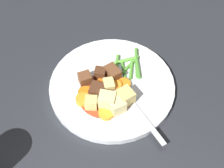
# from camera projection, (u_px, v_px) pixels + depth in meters

# --- Properties ---
(ground_plane) EXTENTS (3.00, 3.00, 0.00)m
(ground_plane) POSITION_uv_depth(u_px,v_px,m) (112.00, 88.00, 0.69)
(ground_plane) COLOR #26282D
(dinner_plate) EXTENTS (0.27, 0.27, 0.02)m
(dinner_plate) POSITION_uv_depth(u_px,v_px,m) (112.00, 86.00, 0.68)
(dinner_plate) COLOR white
(dinner_plate) RESTS_ON ground_plane
(stew_sauce) EXTENTS (0.11, 0.11, 0.00)m
(stew_sauce) POSITION_uv_depth(u_px,v_px,m) (103.00, 94.00, 0.66)
(stew_sauce) COLOR #93381E
(stew_sauce) RESTS_ON dinner_plate
(carrot_slice_0) EXTENTS (0.03, 0.03, 0.01)m
(carrot_slice_0) POSITION_uv_depth(u_px,v_px,m) (103.00, 84.00, 0.67)
(carrot_slice_0) COLOR orange
(carrot_slice_0) RESTS_ON dinner_plate
(carrot_slice_1) EXTENTS (0.03, 0.03, 0.01)m
(carrot_slice_1) POSITION_uv_depth(u_px,v_px,m) (106.00, 93.00, 0.65)
(carrot_slice_1) COLOR orange
(carrot_slice_1) RESTS_ON dinner_plate
(carrot_slice_2) EXTENTS (0.04, 0.04, 0.01)m
(carrot_slice_2) POSITION_uv_depth(u_px,v_px,m) (83.00, 100.00, 0.64)
(carrot_slice_2) COLOR orange
(carrot_slice_2) RESTS_ON dinner_plate
(carrot_slice_3) EXTENTS (0.04, 0.04, 0.01)m
(carrot_slice_3) POSITION_uv_depth(u_px,v_px,m) (106.00, 113.00, 0.63)
(carrot_slice_3) COLOR orange
(carrot_slice_3) RESTS_ON dinner_plate
(carrot_slice_4) EXTENTS (0.03, 0.03, 0.01)m
(carrot_slice_4) POSITION_uv_depth(u_px,v_px,m) (123.00, 84.00, 0.67)
(carrot_slice_4) COLOR orange
(carrot_slice_4) RESTS_ON dinner_plate
(carrot_slice_5) EXTENTS (0.03, 0.03, 0.01)m
(carrot_slice_5) POSITION_uv_depth(u_px,v_px,m) (116.00, 86.00, 0.67)
(carrot_slice_5) COLOR orange
(carrot_slice_5) RESTS_ON dinner_plate
(carrot_slice_6) EXTENTS (0.04, 0.04, 0.01)m
(carrot_slice_6) POSITION_uv_depth(u_px,v_px,m) (85.00, 94.00, 0.65)
(carrot_slice_6) COLOR orange
(carrot_slice_6) RESTS_ON dinner_plate
(potato_chunk_0) EXTENTS (0.03, 0.03, 0.03)m
(potato_chunk_0) POSITION_uv_depth(u_px,v_px,m) (91.00, 103.00, 0.63)
(potato_chunk_0) COLOR #DBBC6B
(potato_chunk_0) RESTS_ON dinner_plate
(potato_chunk_1) EXTENTS (0.04, 0.04, 0.03)m
(potato_chunk_1) POSITION_uv_depth(u_px,v_px,m) (107.00, 101.00, 0.63)
(potato_chunk_1) COLOR #EAD68C
(potato_chunk_1) RESTS_ON dinner_plate
(potato_chunk_2) EXTENTS (0.03, 0.03, 0.03)m
(potato_chunk_2) POSITION_uv_depth(u_px,v_px,m) (109.00, 85.00, 0.66)
(potato_chunk_2) COLOR #E5CC7A
(potato_chunk_2) RESTS_ON dinner_plate
(potato_chunk_3) EXTENTS (0.04, 0.04, 0.03)m
(potato_chunk_3) POSITION_uv_depth(u_px,v_px,m) (117.00, 105.00, 0.63)
(potato_chunk_3) COLOR #EAD68C
(potato_chunk_3) RESTS_ON dinner_plate
(potato_chunk_4) EXTENTS (0.04, 0.04, 0.03)m
(potato_chunk_4) POSITION_uv_depth(u_px,v_px,m) (125.00, 97.00, 0.64)
(potato_chunk_4) COLOR #DBBC6B
(potato_chunk_4) RESTS_ON dinner_plate
(meat_chunk_0) EXTENTS (0.04, 0.04, 0.03)m
(meat_chunk_0) POSITION_uv_depth(u_px,v_px,m) (85.00, 79.00, 0.67)
(meat_chunk_0) COLOR brown
(meat_chunk_0) RESTS_ON dinner_plate
(meat_chunk_1) EXTENTS (0.03, 0.03, 0.03)m
(meat_chunk_1) POSITION_uv_depth(u_px,v_px,m) (100.00, 74.00, 0.68)
(meat_chunk_1) COLOR #4C2B19
(meat_chunk_1) RESTS_ON dinner_plate
(meat_chunk_2) EXTENTS (0.04, 0.03, 0.03)m
(meat_chunk_2) POSITION_uv_depth(u_px,v_px,m) (98.00, 91.00, 0.65)
(meat_chunk_2) COLOR #4C2B19
(meat_chunk_2) RESTS_ON dinner_plate
(meat_chunk_3) EXTENTS (0.04, 0.04, 0.03)m
(meat_chunk_3) POSITION_uv_depth(u_px,v_px,m) (113.00, 73.00, 0.68)
(meat_chunk_3) COLOR brown
(meat_chunk_3) RESTS_ON dinner_plate
(green_bean_0) EXTENTS (0.06, 0.03, 0.01)m
(green_bean_0) POSITION_uv_depth(u_px,v_px,m) (131.00, 69.00, 0.70)
(green_bean_0) COLOR #599E38
(green_bean_0) RESTS_ON dinner_plate
(green_bean_1) EXTENTS (0.06, 0.02, 0.01)m
(green_bean_1) POSITION_uv_depth(u_px,v_px,m) (130.00, 65.00, 0.71)
(green_bean_1) COLOR #599E38
(green_bean_1) RESTS_ON dinner_plate
(green_bean_2) EXTENTS (0.06, 0.04, 0.01)m
(green_bean_2) POSITION_uv_depth(u_px,v_px,m) (138.00, 67.00, 0.70)
(green_bean_2) COLOR #4C8E33
(green_bean_2) RESTS_ON dinner_plate
(green_bean_3) EXTENTS (0.05, 0.05, 0.01)m
(green_bean_3) POSITION_uv_depth(u_px,v_px,m) (128.00, 61.00, 0.71)
(green_bean_3) COLOR #66AD42
(green_bean_3) RESTS_ON dinner_plate
(green_bean_4) EXTENTS (0.08, 0.04, 0.01)m
(green_bean_4) POSITION_uv_depth(u_px,v_px,m) (137.00, 62.00, 0.71)
(green_bean_4) COLOR #4C8E33
(green_bean_4) RESTS_ON dinner_plate
(green_bean_5) EXTENTS (0.05, 0.02, 0.01)m
(green_bean_5) POSITION_uv_depth(u_px,v_px,m) (117.00, 64.00, 0.71)
(green_bean_5) COLOR #599E38
(green_bean_5) RESTS_ON dinner_plate
(green_bean_6) EXTENTS (0.06, 0.04, 0.01)m
(green_bean_6) POSITION_uv_depth(u_px,v_px,m) (124.00, 72.00, 0.69)
(green_bean_6) COLOR #4C8E33
(green_bean_6) RESTS_ON dinner_plate
(fork) EXTENTS (0.11, 0.16, 0.00)m
(fork) POSITION_uv_depth(u_px,v_px,m) (137.00, 109.00, 0.64)
(fork) COLOR silver
(fork) RESTS_ON dinner_plate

